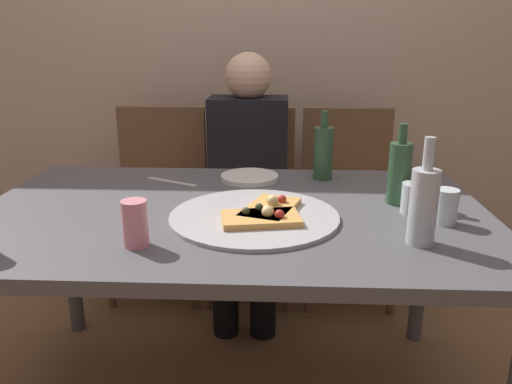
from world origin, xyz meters
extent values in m
cube|color=#BCA893|center=(0.00, 1.30, 1.30)|extent=(6.00, 0.10, 2.60)
cube|color=#4C4C51|center=(0.00, 0.00, 0.70)|extent=(1.58, 0.98, 0.04)
cylinder|color=#4C4C51|center=(-0.73, 0.43, 0.34)|extent=(0.06, 0.06, 0.68)
cylinder|color=#4C4C51|center=(0.73, 0.43, 0.34)|extent=(0.06, 0.06, 0.68)
cylinder|color=#ADADB2|center=(0.07, -0.08, 0.73)|extent=(0.50, 0.50, 0.01)
cube|color=tan|center=(0.12, -0.05, 0.75)|extent=(0.19, 0.25, 0.02)
sphere|color=#EAD184|center=(0.13, -0.03, 0.77)|extent=(0.04, 0.04, 0.04)
sphere|color=#2D381E|center=(0.09, -0.08, 0.76)|extent=(0.02, 0.02, 0.02)
sphere|color=#B22D23|center=(0.15, -0.01, 0.76)|extent=(0.03, 0.03, 0.03)
cube|color=tan|center=(0.10, -0.13, 0.75)|extent=(0.24, 0.17, 0.02)
sphere|color=#EAD184|center=(0.11, -0.13, 0.77)|extent=(0.04, 0.04, 0.04)
sphere|color=#2D381E|center=(0.05, -0.12, 0.76)|extent=(0.02, 0.02, 0.02)
sphere|color=#B22D23|center=(0.15, -0.14, 0.76)|extent=(0.03, 0.03, 0.03)
cylinder|color=#2D5133|center=(0.53, 0.09, 0.82)|extent=(0.07, 0.07, 0.20)
cylinder|color=#2D5133|center=(0.53, 0.09, 0.95)|extent=(0.03, 0.03, 0.06)
cylinder|color=#2D5133|center=(0.31, 0.36, 0.82)|extent=(0.07, 0.07, 0.19)
cylinder|color=#2D5133|center=(0.31, 0.36, 0.95)|extent=(0.03, 0.03, 0.06)
cylinder|color=#B2BCC1|center=(0.51, -0.24, 0.82)|extent=(0.07, 0.07, 0.20)
cylinder|color=#B2BCC1|center=(0.51, -0.24, 0.96)|extent=(0.03, 0.03, 0.08)
cylinder|color=silver|center=(0.55, -0.01, 0.77)|extent=(0.08, 0.08, 0.09)
cylinder|color=silver|center=(0.62, -0.09, 0.78)|extent=(0.07, 0.07, 0.10)
cylinder|color=pink|center=(-0.22, -0.29, 0.79)|extent=(0.07, 0.07, 0.12)
cylinder|color=white|center=(0.03, 0.33, 0.73)|extent=(0.21, 0.21, 0.02)
cube|color=#B7B7BC|center=(-0.25, 0.28, 0.73)|extent=(0.21, 0.12, 0.01)
cube|color=brown|center=(-0.45, 0.81, 0.45)|extent=(0.44, 0.44, 0.05)
cube|color=brown|center=(-0.45, 1.01, 0.68)|extent=(0.44, 0.04, 0.45)
cylinder|color=brown|center=(-0.26, 0.62, 0.21)|extent=(0.04, 0.04, 0.42)
cylinder|color=brown|center=(-0.64, 0.62, 0.21)|extent=(0.04, 0.04, 0.42)
cylinder|color=brown|center=(-0.26, 1.00, 0.21)|extent=(0.04, 0.04, 0.42)
cylinder|color=brown|center=(-0.64, 1.00, 0.21)|extent=(0.04, 0.04, 0.42)
cube|color=brown|center=(0.00, 0.81, 0.45)|extent=(0.44, 0.44, 0.05)
cube|color=brown|center=(0.00, 1.01, 0.68)|extent=(0.44, 0.04, 0.45)
cylinder|color=brown|center=(0.19, 0.62, 0.21)|extent=(0.04, 0.04, 0.42)
cylinder|color=brown|center=(-0.19, 0.62, 0.21)|extent=(0.04, 0.04, 0.42)
cylinder|color=brown|center=(0.19, 1.00, 0.21)|extent=(0.04, 0.04, 0.42)
cylinder|color=brown|center=(-0.19, 1.00, 0.21)|extent=(0.04, 0.04, 0.42)
cube|color=brown|center=(0.48, 0.81, 0.45)|extent=(0.44, 0.44, 0.05)
cube|color=brown|center=(0.48, 1.01, 0.68)|extent=(0.44, 0.04, 0.45)
cylinder|color=brown|center=(0.67, 0.62, 0.21)|extent=(0.04, 0.04, 0.42)
cylinder|color=brown|center=(0.29, 0.62, 0.21)|extent=(0.04, 0.04, 0.42)
cylinder|color=brown|center=(0.67, 1.00, 0.21)|extent=(0.04, 0.04, 0.42)
cylinder|color=brown|center=(0.29, 1.00, 0.21)|extent=(0.04, 0.04, 0.42)
cube|color=black|center=(0.00, 0.83, 0.71)|extent=(0.36, 0.22, 0.52)
sphere|color=beige|center=(0.00, 0.83, 1.06)|extent=(0.21, 0.21, 0.21)
cylinder|color=black|center=(0.08, 0.63, 0.45)|extent=(0.12, 0.40, 0.12)
cylinder|color=black|center=(-0.08, 0.63, 0.45)|extent=(0.12, 0.40, 0.12)
cylinder|color=black|center=(0.08, 0.43, 0.23)|extent=(0.11, 0.11, 0.45)
cylinder|color=black|center=(-0.08, 0.43, 0.23)|extent=(0.11, 0.11, 0.45)
camera|label=1|loc=(0.15, -1.46, 1.25)|focal=35.05mm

